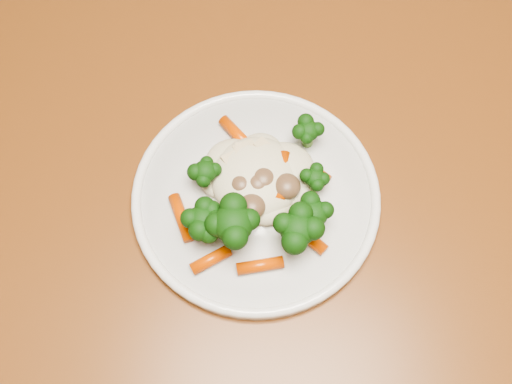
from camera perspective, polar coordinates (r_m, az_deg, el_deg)
dining_table at (r=0.74m, az=-4.11°, el=-7.69°), size 1.10×0.75×0.75m
plate at (r=0.64m, az=0.00°, el=-0.53°), size 0.25×0.25×0.01m
meal at (r=0.61m, az=0.01°, el=-0.61°), size 0.16×0.17×0.05m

